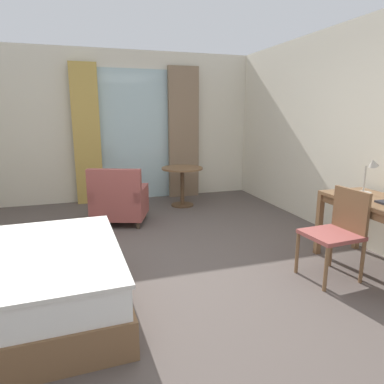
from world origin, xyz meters
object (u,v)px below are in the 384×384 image
armchair_by_window (119,201)px  desk_lamp (369,174)px  round_cafe_table (182,177)px  desk_chair (338,229)px

armchair_by_window → desk_lamp: bearing=-40.2°
desk_lamp → round_cafe_table: desk_lamp is taller
desk_chair → desk_lamp: bearing=26.2°
desk_chair → armchair_by_window: bearing=127.9°
desk_lamp → armchair_by_window: 3.30m
desk_lamp → armchair_by_window: bearing=139.8°
desk_lamp → desk_chair: bearing=-153.8°
desk_lamp → round_cafe_table: size_ratio=0.54×
desk_chair → round_cafe_table: size_ratio=1.23×
desk_chair → desk_lamp: desk_lamp is taller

